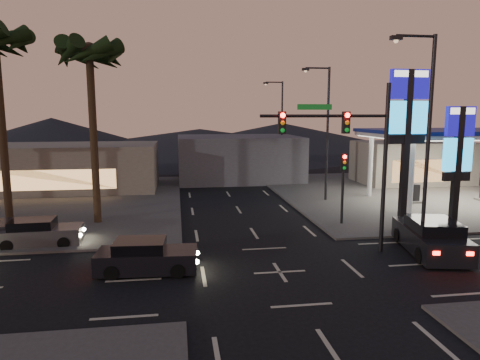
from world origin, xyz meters
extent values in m
plane|color=black|center=(0.00, 0.00, 0.00)|extent=(140.00, 140.00, 0.00)
cube|color=#47443F|center=(16.00, 16.00, 0.06)|extent=(24.00, 24.00, 0.12)
cube|color=#47443F|center=(-16.00, 16.00, 0.06)|extent=(24.00, 24.00, 0.12)
cylinder|color=silver|center=(11.00, 9.00, 2.50)|extent=(0.36, 0.36, 5.00)
cylinder|color=silver|center=(11.00, 15.00, 2.50)|extent=(0.36, 0.36, 5.00)
cube|color=silver|center=(16.00, 12.00, 5.20)|extent=(12.00, 8.00, 0.50)
cube|color=white|center=(16.00, 12.00, 4.90)|extent=(11.60, 7.60, 0.06)
cube|color=navy|center=(16.00, 12.00, 5.35)|extent=(12.20, 8.20, 0.25)
cube|color=black|center=(13.00, 12.00, 0.80)|extent=(0.80, 0.50, 1.40)
cube|color=#726B5B|center=(18.00, 21.00, 2.00)|extent=(10.00, 6.00, 4.00)
cube|color=black|center=(8.50, 5.50, 4.50)|extent=(0.35, 0.35, 9.00)
cube|color=#110B83|center=(8.50, 5.50, 8.20)|extent=(2.20, 0.30, 1.60)
cube|color=white|center=(8.50, 5.50, 8.75)|extent=(1.98, 0.32, 0.35)
cube|color=#19A2EF|center=(8.50, 5.50, 6.40)|extent=(2.20, 0.30, 1.80)
cube|color=black|center=(8.50, 5.50, 5.20)|extent=(2.09, 0.28, 0.50)
cube|color=black|center=(11.00, 4.50, 3.50)|extent=(0.35, 0.35, 7.00)
cube|color=#110B83|center=(11.00, 4.50, 6.20)|extent=(1.60, 0.30, 1.60)
cube|color=white|center=(11.00, 4.50, 6.75)|extent=(1.44, 0.32, 0.35)
cube|color=#19A2EF|center=(11.00, 4.50, 4.40)|extent=(1.60, 0.30, 1.80)
cube|color=black|center=(11.00, 4.50, 3.20)|extent=(1.52, 0.28, 0.50)
cylinder|color=black|center=(5.50, 2.00, 4.00)|extent=(0.20, 0.20, 8.00)
cylinder|color=black|center=(2.50, 2.00, 6.50)|extent=(6.00, 0.14, 0.14)
cube|color=#0C3F14|center=(2.00, 2.00, 6.90)|extent=(1.60, 0.05, 0.25)
cube|color=black|center=(3.50, 2.00, 6.20)|extent=(0.32, 0.25, 1.00)
sphere|color=#FF0C07|center=(3.50, 1.85, 6.53)|extent=(0.22, 0.22, 0.22)
sphere|color=orange|center=(3.50, 1.85, 6.20)|extent=(0.20, 0.20, 0.20)
sphere|color=#0CB226|center=(3.50, 1.85, 5.87)|extent=(0.20, 0.20, 0.20)
cube|color=black|center=(0.50, 2.00, 6.20)|extent=(0.32, 0.25, 1.00)
sphere|color=#FF0C07|center=(0.50, 1.85, 6.53)|extent=(0.22, 0.22, 0.22)
sphere|color=orange|center=(0.50, 1.85, 6.20)|extent=(0.20, 0.20, 0.20)
sphere|color=#0CB226|center=(0.50, 1.85, 5.87)|extent=(0.20, 0.20, 0.20)
cylinder|color=black|center=(5.50, 7.00, 2.00)|extent=(0.16, 0.16, 4.00)
cube|color=black|center=(5.50, 7.00, 3.80)|extent=(0.32, 0.25, 1.00)
sphere|color=#FF0C07|center=(5.50, 6.85, 4.13)|extent=(0.22, 0.22, 0.22)
sphere|color=orange|center=(5.50, 6.85, 3.80)|extent=(0.20, 0.20, 0.20)
sphere|color=#0CB226|center=(5.50, 6.85, 3.47)|extent=(0.20, 0.20, 0.20)
cylinder|color=black|center=(7.00, 1.00, 5.00)|extent=(0.18, 0.18, 10.00)
cylinder|color=black|center=(6.10, 1.00, 9.90)|extent=(1.80, 0.12, 0.12)
cube|color=black|center=(5.20, 1.00, 9.80)|extent=(0.50, 0.25, 0.18)
sphere|color=#FFCC8C|center=(5.20, 1.00, 9.68)|extent=(0.20, 0.20, 0.20)
cylinder|color=black|center=(7.00, 14.00, 5.00)|extent=(0.18, 0.18, 10.00)
cylinder|color=black|center=(6.10, 14.00, 9.90)|extent=(1.80, 0.12, 0.12)
cube|color=black|center=(5.20, 14.00, 9.80)|extent=(0.50, 0.25, 0.18)
sphere|color=#FFCC8C|center=(5.20, 14.00, 9.68)|extent=(0.20, 0.20, 0.20)
cylinder|color=black|center=(7.00, 28.00, 5.00)|extent=(0.18, 0.18, 10.00)
cylinder|color=black|center=(6.10, 28.00, 9.90)|extent=(1.80, 0.12, 0.12)
cube|color=black|center=(5.20, 28.00, 9.80)|extent=(0.50, 0.25, 0.18)
sphere|color=#FFCC8C|center=(5.20, 28.00, 9.68)|extent=(0.20, 0.20, 0.20)
cylinder|color=black|center=(-9.00, 9.50, 5.10)|extent=(0.44, 0.44, 10.20)
sphere|color=black|center=(-9.00, 9.50, 10.20)|extent=(0.90, 0.90, 0.90)
cone|color=black|center=(-7.70, 9.50, 9.90)|extent=(0.90, 2.74, 1.91)
cone|color=black|center=(-8.08, 10.42, 9.90)|extent=(2.57, 2.57, 1.91)
cone|color=black|center=(-9.00, 10.80, 9.90)|extent=(2.74, 0.90, 1.91)
cone|color=black|center=(-9.92, 10.42, 9.90)|extent=(2.57, 2.57, 1.91)
cone|color=black|center=(-10.30, 9.50, 9.90)|extent=(0.90, 2.74, 1.91)
cone|color=black|center=(-9.92, 8.58, 9.90)|extent=(2.57, 2.57, 1.91)
cone|color=black|center=(-9.00, 8.20, 9.90)|extent=(2.74, 0.90, 1.91)
cone|color=black|center=(-8.08, 8.58, 9.90)|extent=(2.57, 2.57, 1.91)
cylinder|color=black|center=(-14.00, 9.50, 5.40)|extent=(0.44, 0.44, 10.80)
cone|color=black|center=(-12.70, 9.50, 10.50)|extent=(0.90, 2.74, 1.91)
cone|color=black|center=(-13.08, 10.42, 10.50)|extent=(2.57, 2.57, 1.91)
cone|color=black|center=(-14.00, 10.80, 10.50)|extent=(2.74, 0.90, 1.91)
cone|color=black|center=(-13.08, 8.58, 10.50)|extent=(2.57, 2.57, 1.91)
cube|color=#726B5B|center=(-14.00, 22.00, 2.00)|extent=(16.00, 8.00, 4.00)
cube|color=#4C4C51|center=(2.00, 26.00, 2.20)|extent=(12.00, 9.00, 4.40)
cone|color=black|center=(-25.00, 60.00, 3.00)|extent=(40.00, 40.00, 6.00)
cone|color=black|center=(15.00, 60.00, 2.50)|extent=(50.00, 50.00, 5.00)
cone|color=black|center=(0.00, 60.00, 2.00)|extent=(60.00, 60.00, 4.00)
cube|color=black|center=(-5.50, 0.87, 0.52)|extent=(4.25, 2.02, 0.85)
cube|color=black|center=(-5.78, 0.89, 1.08)|extent=(2.17, 1.74, 0.61)
cylinder|color=black|center=(-4.13, 1.58, 0.30)|extent=(0.62, 0.27, 0.60)
cylinder|color=black|center=(-4.24, -0.02, 0.30)|extent=(0.62, 0.27, 0.60)
cylinder|color=black|center=(-6.76, 1.76, 0.30)|extent=(0.62, 0.27, 0.60)
cylinder|color=black|center=(-6.87, 0.17, 0.30)|extent=(0.62, 0.27, 0.60)
sphere|color=#FFF2BF|center=(-3.40, 1.29, 0.58)|extent=(0.21, 0.21, 0.21)
sphere|color=#FFF2BF|center=(-3.48, 0.17, 0.58)|extent=(0.21, 0.21, 0.21)
cube|color=#FF140A|center=(-7.52, 1.58, 0.66)|extent=(0.09, 0.24, 0.13)
cube|color=#FF140A|center=(-7.60, 0.45, 0.66)|extent=(0.09, 0.24, 0.13)
cube|color=#4F5052|center=(-11.13, 5.43, 0.51)|extent=(4.15, 1.90, 0.83)
cube|color=black|center=(-11.41, 5.42, 1.07)|extent=(2.11, 1.67, 0.60)
cylinder|color=black|center=(-9.87, 6.28, 0.30)|extent=(0.60, 0.25, 0.59)
cylinder|color=black|center=(-9.80, 4.71, 0.30)|extent=(0.60, 0.25, 0.59)
cylinder|color=black|center=(-12.46, 6.16, 0.30)|extent=(0.60, 0.25, 0.59)
cylinder|color=black|center=(-12.39, 4.58, 0.30)|extent=(0.60, 0.25, 0.59)
sphere|color=#FFF2BF|center=(-9.12, 6.08, 0.57)|extent=(0.20, 0.20, 0.20)
sphere|color=#FFF2BF|center=(-9.07, 4.97, 0.57)|extent=(0.20, 0.20, 0.20)
sphere|color=#FFF2BF|center=(-12.69, 6.78, 0.70)|extent=(0.25, 0.25, 0.25)
sphere|color=#FFF2BF|center=(-12.53, 5.44, 0.70)|extent=(0.25, 0.25, 0.25)
cube|color=black|center=(7.72, 1.46, 0.63)|extent=(3.12, 5.38, 1.03)
cube|color=black|center=(7.65, 1.13, 1.32)|extent=(2.43, 2.87, 0.75)
cylinder|color=black|center=(7.09, 3.24, 0.37)|extent=(0.42, 0.78, 0.74)
cylinder|color=black|center=(9.00, 2.84, 0.37)|extent=(0.42, 0.78, 0.74)
cylinder|color=black|center=(6.43, 0.09, 0.37)|extent=(0.42, 0.78, 0.74)
cylinder|color=black|center=(8.35, -0.31, 0.37)|extent=(0.42, 0.78, 0.74)
cube|color=#FF140A|center=(6.53, -0.87, 0.80)|extent=(0.30, 0.15, 0.16)
cube|color=#FF140A|center=(7.88, -1.15, 0.80)|extent=(0.30, 0.15, 0.16)
camera|label=1|loc=(-4.18, -16.74, 6.57)|focal=32.00mm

